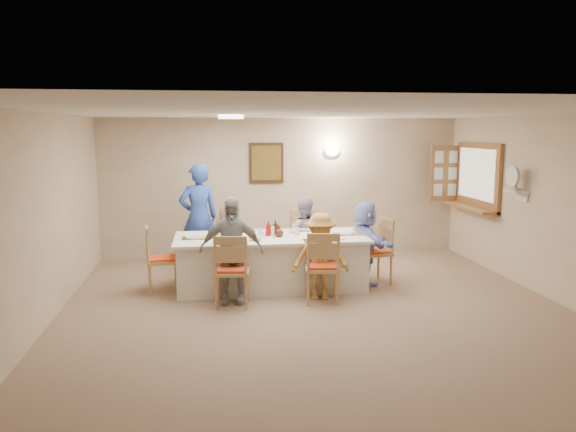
{
  "coord_description": "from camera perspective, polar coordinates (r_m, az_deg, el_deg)",
  "views": [
    {
      "loc": [
        -1.34,
        -6.57,
        2.3
      ],
      "look_at": [
        -0.2,
        1.4,
        1.05
      ],
      "focal_mm": 35.0,
      "sensor_mm": 36.0,
      "label": 1
    }
  ],
  "objects": [
    {
      "name": "room_walls",
      "position": [
        6.75,
        3.36,
        2.13
      ],
      "size": [
        7.0,
        7.0,
        7.0
      ],
      "color": "tan",
      "rests_on": "ground"
    },
    {
      "name": "placemat_re",
      "position": [
        8.35,
        5.89,
        -1.83
      ],
      "size": [
        0.33,
        0.25,
        0.01
      ],
      "primitive_type": "cube",
      "color": "#472B19",
      "rests_on": "dining_table"
    },
    {
      "name": "chair_back_left",
      "position": [
        8.96,
        -6.15,
        -3.13
      ],
      "size": [
        0.49,
        0.49,
        0.9
      ],
      "primitive_type": null,
      "rotation": [
        0.0,
        0.0,
        -0.15
      ],
      "color": "tan",
      "rests_on": "ground"
    },
    {
      "name": "napkin_le",
      "position": [
        8.06,
        -8.25,
        -2.21
      ],
      "size": [
        0.15,
        0.15,
        0.01
      ],
      "primitive_type": "cube",
      "color": "gold",
      "rests_on": "dining_table"
    },
    {
      "name": "teacup_a",
      "position": [
        7.75,
        -7.26,
        -2.4
      ],
      "size": [
        0.14,
        0.14,
        0.08
      ],
      "primitive_type": "imported",
      "rotation": [
        0.0,
        0.0,
        -0.19
      ],
      "color": "white",
      "rests_on": "dining_table"
    },
    {
      "name": "condiment_malt",
      "position": [
        8.1,
        -0.89,
        -1.57
      ],
      "size": [
        0.22,
        0.22,
        0.16
      ],
      "primitive_type": "imported",
      "rotation": [
        0.0,
        0.0,
        0.43
      ],
      "color": "#471F13",
      "rests_on": "dining_table"
    },
    {
      "name": "napkin_fr",
      "position": [
        7.83,
        4.31,
        -2.48
      ],
      "size": [
        0.13,
        0.13,
        0.01
      ],
      "primitive_type": "cube",
      "color": "gold",
      "rests_on": "dining_table"
    },
    {
      "name": "placemat_bl",
      "position": [
        8.53,
        -6.09,
        -1.61
      ],
      "size": [
        0.36,
        0.27,
        0.01
      ],
      "primitive_type": "cube",
      "color": "#472B19",
      "rests_on": "dining_table"
    },
    {
      "name": "wall_sconce",
      "position": [
        10.27,
        4.5,
        6.56
      ],
      "size": [
        0.26,
        0.09,
        0.18
      ],
      "primitive_type": "ellipsoid",
      "color": "white",
      "rests_on": "room_walls"
    },
    {
      "name": "napkin_re",
      "position": [
        8.35,
        7.18,
        -1.81
      ],
      "size": [
        0.13,
        0.13,
        0.01
      ],
      "primitive_type": "cube",
      "color": "gold",
      "rests_on": "dining_table"
    },
    {
      "name": "teacup_b",
      "position": [
        8.72,
        0.7,
        -1.06
      ],
      "size": [
        0.11,
        0.11,
        0.09
      ],
      "primitive_type": "imported",
      "rotation": [
        0.0,
        0.0,
        -0.06
      ],
      "color": "white",
      "rests_on": "dining_table"
    },
    {
      "name": "plate_fl",
      "position": [
        7.7,
        -5.86,
        -2.66
      ],
      "size": [
        0.22,
        0.22,
        0.01
      ],
      "primitive_type": "cylinder",
      "color": "white",
      "rests_on": "dining_table"
    },
    {
      "name": "chair_front_left",
      "position": [
        7.39,
        -5.71,
        -5.42
      ],
      "size": [
        0.52,
        0.52,
        0.97
      ],
      "primitive_type": null,
      "rotation": [
        0.0,
        0.0,
        3.02
      ],
      "color": "tan",
      "rests_on": "ground"
    },
    {
      "name": "hatch_sill",
      "position": [
        10.09,
        17.98,
        0.84
      ],
      "size": [
        0.3,
        1.5,
        0.05
      ],
      "primitive_type": "cube",
      "color": "#996837",
      "rests_on": "room_walls"
    },
    {
      "name": "placemat_fr",
      "position": [
        7.84,
        2.94,
        -2.5
      ],
      "size": [
        0.37,
        0.27,
        0.01
      ],
      "primitive_type": "cube",
      "color": "#472B19",
      "rests_on": "dining_table"
    },
    {
      "name": "chair_right_end",
      "position": [
        8.52,
        8.68,
        -3.54
      ],
      "size": [
        0.55,
        0.55,
        0.98
      ],
      "primitive_type": null,
      "rotation": [
        0.0,
        0.0,
        -1.37
      ],
      "color": "tan",
      "rests_on": "ground"
    },
    {
      "name": "diner_front_right",
      "position": [
        7.63,
        3.31,
        -4.11
      ],
      "size": [
        0.84,
        0.56,
        1.19
      ],
      "primitive_type": "imported",
      "rotation": [
        0.0,
        0.0,
        -0.08
      ],
      "color": "gold",
      "rests_on": "ground"
    },
    {
      "name": "placemat_le",
      "position": [
        8.11,
        -9.52,
        -2.22
      ],
      "size": [
        0.35,
        0.26,
        0.01
      ],
      "primitive_type": "cube",
      "color": "#472B19",
      "rests_on": "dining_table"
    },
    {
      "name": "serving_hatch",
      "position": [
        10.09,
        18.74,
        3.81
      ],
      "size": [
        0.06,
        1.5,
        1.15
      ],
      "primitive_type": "cube",
      "color": "#996837",
      "rests_on": "room_walls"
    },
    {
      "name": "condiment_ketchup",
      "position": [
        8.17,
        -2.0,
        -1.25
      ],
      "size": [
        0.1,
        0.1,
        0.22
      ],
      "primitive_type": "imported",
      "rotation": [
        0.0,
        0.0,
        0.06
      ],
      "color": "#AB120E",
      "rests_on": "dining_table"
    },
    {
      "name": "plate_le",
      "position": [
        8.11,
        -9.52,
        -2.15
      ],
      "size": [
        0.25,
        0.25,
        0.02
      ],
      "primitive_type": "cylinder",
      "color": "white",
      "rests_on": "dining_table"
    },
    {
      "name": "plate_br",
      "position": [
        8.65,
        1.88,
        -1.35
      ],
      "size": [
        0.23,
        0.23,
        0.01
      ],
      "primitive_type": "cylinder",
      "color": "white",
      "rests_on": "dining_table"
    },
    {
      "name": "shutter_door",
      "position": [
        10.67,
        15.65,
        4.19
      ],
      "size": [
        0.55,
        0.04,
        1.0
      ],
      "primitive_type": "cube",
      "color": "#996837",
      "rests_on": "room_walls"
    },
    {
      "name": "napkin_fl",
      "position": [
        7.66,
        -4.5,
        -2.72
      ],
      "size": [
        0.13,
        0.13,
        0.01
      ],
      "primitive_type": "cube",
      "color": "gold",
      "rests_on": "dining_table"
    },
    {
      "name": "drinking_glass",
      "position": [
        8.18,
        -2.85,
        -1.64
      ],
      "size": [
        0.07,
        0.07,
        0.11
      ],
      "primitive_type": "cylinder",
      "color": "silver",
      "rests_on": "dining_table"
    },
    {
      "name": "diner_front_left",
      "position": [
        7.46,
        -5.78,
        -3.47
      ],
      "size": [
        0.9,
        0.5,
        1.43
      ],
      "primitive_type": "imported",
      "rotation": [
        0.0,
        0.0,
        -0.09
      ],
      "color": "#A6A6A6",
      "rests_on": "ground"
    },
    {
      "name": "placemat_fl",
      "position": [
        7.7,
        -5.86,
        -2.73
      ],
      "size": [
        0.37,
        0.27,
        0.01
      ],
      "primitive_type": "cube",
      "color": "#472B19",
      "rests_on": "dining_table"
    },
    {
      "name": "ceiling_light",
      "position": [
        8.08,
        -5.81,
        9.98
      ],
      "size": [
        0.36,
        0.36,
        0.05
      ],
      "primitive_type": "cylinder",
      "color": "white",
      "rests_on": "room_walls"
    },
    {
      "name": "wall_picture",
      "position": [
        10.11,
        -2.22,
        5.41
      ],
      "size": [
        0.62,
        0.05,
        0.72
      ],
      "color": "#422817",
      "rests_on": "room_walls"
    },
    {
      "name": "condiment_brown",
      "position": [
        8.24,
        -1.29,
        -1.18
      ],
      "size": [
        0.16,
        0.16,
        0.22
      ],
      "primitive_type": "imported",
      "rotation": [
        0.0,
        0.0,
        -0.32
      ],
      "color": "#471F13",
      "rests_on": "dining_table"
    },
    {
      "name": "plate_re",
      "position": [
        8.35,
        5.9,
        -1.76
      ],
      "size": [
        0.23,
        0.23,
        0.01
      ],
      "primitive_type": "cylinder",
      "color": "white",
      "rests_on": "dining_table"
    },
    {
      "name": "plate_bl",
      "position": [
        8.53,
        -6.09,
        -1.55
      ],
      "size": [
        0.23,
        0.23,
        0.01
      ],
      "primitive_type": "cylinder",
      "color": "white",
      "rests_on": "dining_table"
    },
    {
      "name": "bowl_a",
      "position": [
        7.86,
        -3.33,
        -2.32
      ],
      "size": [
        0.24,
        0.24,
        0.05
      ],
      "primitive_type": "imported",
      "rotation": [
        0.0,
        0.0,
        0.13
      ],
      "color": "white",
      "rests_on": "dining_table"
    },
    {
      "name": "caregiver",
      "position": [
        9.22,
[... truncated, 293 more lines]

